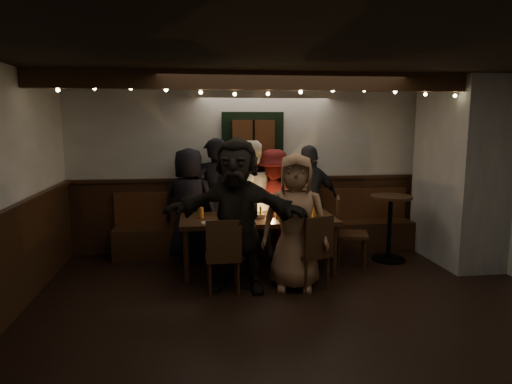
{
  "coord_description": "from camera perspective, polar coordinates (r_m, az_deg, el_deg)",
  "views": [
    {
      "loc": [
        -1.08,
        -4.52,
        2.02
      ],
      "look_at": [
        -0.26,
        1.6,
        1.05
      ],
      "focal_mm": 32.0,
      "sensor_mm": 36.0,
      "label": 1
    }
  ],
  "objects": [
    {
      "name": "room",
      "position": [
        6.39,
        12.11,
        0.21
      ],
      "size": [
        6.02,
        5.01,
        2.62
      ],
      "color": "black",
      "rests_on": "ground"
    },
    {
      "name": "dining_table",
      "position": [
        6.13,
        0.23,
        -3.75
      ],
      "size": [
        2.07,
        0.89,
        0.9
      ],
      "color": "black",
      "rests_on": "ground"
    },
    {
      "name": "chair_near_left",
      "position": [
        5.37,
        -4.1,
        -7.44
      ],
      "size": [
        0.41,
        0.41,
        0.9
      ],
      "color": "black",
      "rests_on": "ground"
    },
    {
      "name": "chair_near_right",
      "position": [
        5.53,
        7.18,
        -6.97
      ],
      "size": [
        0.54,
        0.54,
        0.91
      ],
      "color": "black",
      "rests_on": "ground"
    },
    {
      "name": "chair_end",
      "position": [
        6.51,
        11.07,
        -4.35
      ],
      "size": [
        0.54,
        0.54,
        0.97
      ],
      "color": "black",
      "rests_on": "ground"
    },
    {
      "name": "high_top",
      "position": [
        6.87,
        16.41,
        -3.32
      ],
      "size": [
        0.6,
        0.6,
        0.96
      ],
      "color": "black",
      "rests_on": "ground"
    },
    {
      "name": "person_a",
      "position": [
        6.69,
        -8.33,
        -1.52
      ],
      "size": [
        0.92,
        0.75,
        1.64
      ],
      "primitive_type": "imported",
      "rotation": [
        0.0,
        0.0,
        2.82
      ],
      "color": "black",
      "rests_on": "ground"
    },
    {
      "name": "person_b",
      "position": [
        6.78,
        -5.22,
        -0.75
      ],
      "size": [
        0.73,
        0.56,
        1.77
      ],
      "primitive_type": "imported",
      "rotation": [
        0.0,
        0.0,
        3.37
      ],
      "color": "black",
      "rests_on": "ground"
    },
    {
      "name": "person_c",
      "position": [
        6.7,
        -0.97,
        -0.97
      ],
      "size": [
        1.03,
        0.93,
        1.74
      ],
      "primitive_type": "imported",
      "rotation": [
        0.0,
        0.0,
        3.53
      ],
      "color": "white",
      "rests_on": "ground"
    },
    {
      "name": "person_d",
      "position": [
        6.82,
        2.23,
        -1.38
      ],
      "size": [
        1.16,
        0.86,
        1.6
      ],
      "primitive_type": "imported",
      "rotation": [
        0.0,
        0.0,
        2.85
      ],
      "color": "#521110",
      "rests_on": "ground"
    },
    {
      "name": "person_e",
      "position": [
        6.86,
        6.74,
        -1.11
      ],
      "size": [
        1.04,
        0.63,
        1.66
      ],
      "primitive_type": "imported",
      "rotation": [
        0.0,
        0.0,
        3.39
      ],
      "color": "#292A30",
      "rests_on": "ground"
    },
    {
      "name": "person_f",
      "position": [
        5.38,
        -2.43,
        -2.92
      ],
      "size": [
        1.78,
        0.98,
        1.83
      ],
      "primitive_type": "imported",
      "rotation": [
        0.0,
        0.0,
        -0.27
      ],
      "color": "black",
      "rests_on": "ground"
    },
    {
      "name": "person_g",
      "position": [
        5.47,
        4.91,
        -3.78
      ],
      "size": [
        0.89,
        0.67,
        1.64
      ],
      "primitive_type": "imported",
      "rotation": [
        0.0,
        0.0,
        -0.21
      ],
      "color": "#9A6D4C",
      "rests_on": "ground"
    }
  ]
}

